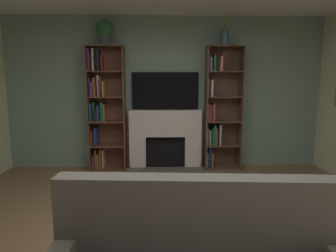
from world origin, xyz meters
The scene contains 9 objects.
ground_plane centered at (0.00, 0.00, 0.00)m, with size 6.77×6.77×0.00m, color #856749.
wall_back_accent centered at (0.00, 2.78, 1.35)m, with size 5.76×0.06×2.70m, color gray.
fireplace centered at (0.00, 2.65, 0.55)m, with size 1.39×0.50×1.06m.
tv centered at (0.00, 2.72, 1.40)m, with size 1.19×0.06×0.66m, color black.
bookshelf_left centered at (-1.11, 2.63, 1.11)m, with size 0.63×0.32×2.16m.
bookshelf_right centered at (0.95, 2.63, 1.07)m, with size 0.63×0.34×2.16m.
potted_plant centered at (-1.03, 2.60, 2.41)m, with size 0.29×0.29×0.43m.
vase_with_flowers centered at (1.03, 2.60, 2.32)m, with size 0.11×0.11×0.44m.
coffee_table centered at (0.11, -0.35, 0.32)m, with size 0.90×0.43×0.37m.
Camera 1 is at (-0.11, -2.50, 1.58)m, focal length 30.97 mm.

